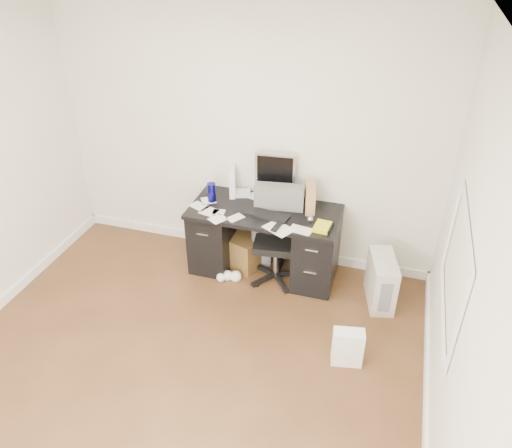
{
  "coord_description": "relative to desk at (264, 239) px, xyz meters",
  "views": [
    {
      "loc": [
        1.46,
        -2.47,
        3.27
      ],
      "look_at": [
        0.35,
        1.2,
        0.86
      ],
      "focal_mm": 35.0,
      "sensor_mm": 36.0,
      "label": 1
    }
  ],
  "objects": [
    {
      "name": "computer_mouse",
      "position": [
        0.48,
        -0.09,
        0.38
      ],
      "size": [
        0.07,
        0.07,
        0.06
      ],
      "primitive_type": "sphere",
      "rotation": [
        0.0,
        0.0,
        -0.24
      ],
      "color": "#B5B4B9",
      "rests_on": "desk"
    },
    {
      "name": "wicker_basket",
      "position": [
        -0.23,
        0.05,
        -0.22
      ],
      "size": [
        0.46,
        0.46,
        0.36
      ],
      "primitive_type": "cube",
      "rotation": [
        0.0,
        0.0,
        -0.34
      ],
      "color": "#513618",
      "rests_on": "ground"
    },
    {
      "name": "magazine_file",
      "position": [
        0.43,
        0.13,
        0.49
      ],
      "size": [
        0.18,
        0.27,
        0.28
      ],
      "primitive_type": "cube",
      "rotation": [
        0.0,
        0.0,
        0.25
      ],
      "color": "tan",
      "rests_on": "desk"
    },
    {
      "name": "keyboard",
      "position": [
        0.05,
        -0.1,
        0.36
      ],
      "size": [
        0.46,
        0.22,
        0.03
      ],
      "primitive_type": "cube",
      "rotation": [
        0.0,
        0.0,
        -0.16
      ],
      "color": "black",
      "rests_on": "desk"
    },
    {
      "name": "office_chair",
      "position": [
        0.15,
        -0.08,
        0.1
      ],
      "size": [
        0.64,
        0.64,
        1.0
      ],
      "primitive_type": null,
      "rotation": [
        0.0,
        0.0,
        0.14
      ],
      "color": "#4F524F",
      "rests_on": "ground"
    },
    {
      "name": "white_binder",
      "position": [
        -0.42,
        0.23,
        0.5
      ],
      "size": [
        0.19,
        0.28,
        0.29
      ],
      "primitive_type": "cube",
      "rotation": [
        0.0,
        0.0,
        0.32
      ],
      "color": "silver",
      "rests_on": "desk"
    },
    {
      "name": "paper_remote",
      "position": [
        0.22,
        -0.29,
        0.36
      ],
      "size": [
        0.34,
        0.32,
        0.02
      ],
      "primitive_type": null,
      "rotation": [
        0.0,
        0.0,
        -0.52
      ],
      "color": "white",
      "rests_on": "desk"
    },
    {
      "name": "ground",
      "position": [
        -0.3,
        -1.65,
        -0.4
      ],
      "size": [
        4.0,
        4.0,
        0.0
      ],
      "primitive_type": "plane",
      "color": "#482D17",
      "rests_on": "ground"
    },
    {
      "name": "loose_papers",
      "position": [
        -0.2,
        -0.05,
        0.35
      ],
      "size": [
        1.1,
        0.6,
        0.0
      ],
      "primitive_type": null,
      "color": "white",
      "rests_on": "desk"
    },
    {
      "name": "pen_cup",
      "position": [
        0.31,
        0.19,
        0.46
      ],
      "size": [
        0.11,
        0.11,
        0.22
      ],
      "primitive_type": null,
      "rotation": [
        0.0,
        0.0,
        -0.25
      ],
      "color": "#543618",
      "rests_on": "desk"
    },
    {
      "name": "pc_tower",
      "position": [
        1.22,
        -0.15,
        -0.15
      ],
      "size": [
        0.33,
        0.54,
        0.5
      ],
      "primitive_type": "cube",
      "rotation": [
        0.0,
        0.0,
        0.24
      ],
      "color": "#B6B1A4",
      "rests_on": "ground"
    },
    {
      "name": "room_shell",
      "position": [
        -0.27,
        -1.62,
        1.26
      ],
      "size": [
        4.02,
        4.02,
        2.71
      ],
      "color": "white",
      "rests_on": "ground"
    },
    {
      "name": "travel_mug",
      "position": [
        -0.57,
        0.02,
        0.45
      ],
      "size": [
        0.1,
        0.1,
        0.2
      ],
      "primitive_type": "cylinder",
      "rotation": [
        0.0,
        0.0,
        -0.12
      ],
      "color": "navy",
      "rests_on": "desk"
    },
    {
      "name": "shopping_bag",
      "position": [
        1.03,
        -1.04,
        -0.23
      ],
      "size": [
        0.29,
        0.23,
        0.35
      ],
      "primitive_type": "cube",
      "rotation": [
        0.0,
        0.0,
        0.18
      ],
      "color": "white",
      "rests_on": "ground"
    },
    {
      "name": "lcd_monitor",
      "position": [
        0.04,
        0.25,
        0.61
      ],
      "size": [
        0.43,
        0.27,
        0.52
      ],
      "primitive_type": null,
      "rotation": [
        0.0,
        0.0,
        0.09
      ],
      "color": "#B5B4B9",
      "rests_on": "desk"
    },
    {
      "name": "desk",
      "position": [
        0.0,
        0.0,
        0.0
      ],
      "size": [
        1.5,
        0.7,
        0.75
      ],
      "color": "black",
      "rests_on": "ground"
    },
    {
      "name": "desk_printer",
      "position": [
        -0.15,
        0.16,
        -0.3
      ],
      "size": [
        0.4,
        0.36,
        0.19
      ],
      "primitive_type": "cube",
      "rotation": [
        0.0,
        0.0,
        0.29
      ],
      "color": "slate",
      "rests_on": "ground"
    },
    {
      "name": "yellow_book",
      "position": [
        0.62,
        -0.17,
        0.37
      ],
      "size": [
        0.17,
        0.21,
        0.03
      ],
      "primitive_type": "cube",
      "rotation": [
        0.0,
        0.0,
        -0.08
      ],
      "color": "yellow",
      "rests_on": "desk"
    }
  ]
}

